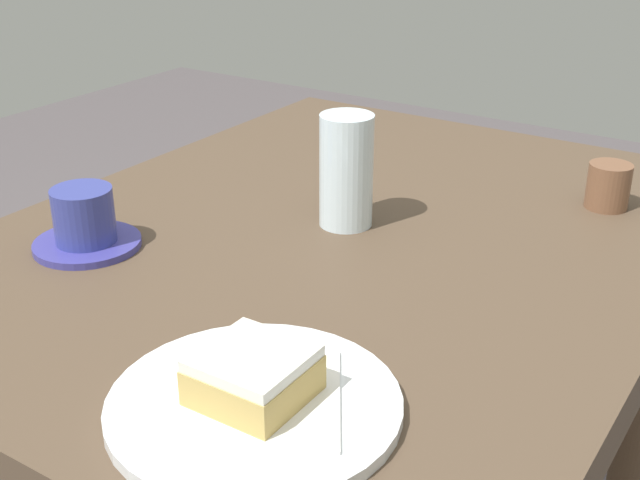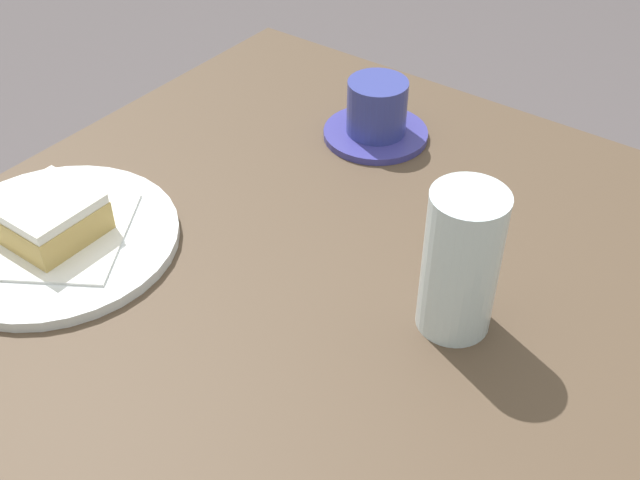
# 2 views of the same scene
# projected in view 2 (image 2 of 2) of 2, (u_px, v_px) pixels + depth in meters

# --- Properties ---
(table) EXTENTS (0.97, 0.75, 0.75)m
(table) POSITION_uv_depth(u_px,v_px,m) (417.00, 400.00, 0.76)
(table) COLOR #4C3B2C
(table) RESTS_ON ground_plane
(plate_glazed_square) EXTENTS (0.24, 0.24, 0.01)m
(plate_glazed_square) POSITION_uv_depth(u_px,v_px,m) (56.00, 240.00, 0.76)
(plate_glazed_square) COLOR silver
(plate_glazed_square) RESTS_ON table
(napkin_glazed_square) EXTENTS (0.19, 0.19, 0.00)m
(napkin_glazed_square) POSITION_uv_depth(u_px,v_px,m) (54.00, 234.00, 0.75)
(napkin_glazed_square) COLOR white
(napkin_glazed_square) RESTS_ON plate_glazed_square
(donut_glazed_square) EXTENTS (0.08, 0.08, 0.04)m
(donut_glazed_square) POSITION_uv_depth(u_px,v_px,m) (49.00, 217.00, 0.74)
(donut_glazed_square) COLOR tan
(donut_glazed_square) RESTS_ON napkin_glazed_square
(water_glass) EXTENTS (0.06, 0.06, 0.14)m
(water_glass) POSITION_uv_depth(u_px,v_px,m) (461.00, 263.00, 0.64)
(water_glass) COLOR silver
(water_glass) RESTS_ON table
(coffee_cup) EXTENTS (0.12, 0.12, 0.07)m
(coffee_cup) POSITION_uv_depth(u_px,v_px,m) (377.00, 114.00, 0.89)
(coffee_cup) COLOR #39378C
(coffee_cup) RESTS_ON table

